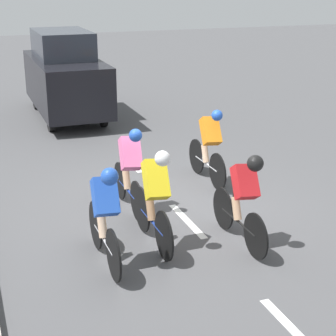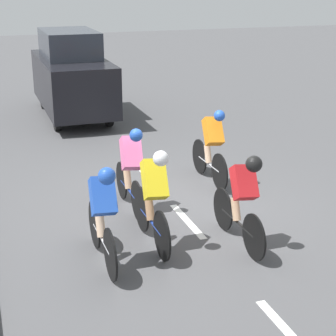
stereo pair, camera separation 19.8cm
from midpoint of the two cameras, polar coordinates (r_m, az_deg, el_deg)
ground_plane at (r=9.79m, az=-0.24°, el=-3.72°), size 60.00×60.00×0.00m
lane_stripe_near at (r=6.68m, az=11.93°, el=-15.99°), size 0.12×1.40×0.01m
lane_stripe_mid at (r=9.16m, az=1.34°, el=-5.37°), size 0.12×1.40×0.01m
lane_stripe_far at (r=11.99m, az=-4.31°, el=0.60°), size 0.12×1.40×0.01m
cyclist_blue at (r=7.57m, az=-7.16°, el=-4.54°), size 0.35×1.69×1.49m
cyclist_yellow at (r=8.03m, az=-2.06°, el=-2.84°), size 0.37×1.71×1.54m
cyclist_orange at (r=10.62m, az=3.68°, el=2.44°), size 0.36×1.68×1.47m
cyclist_pink at (r=9.31m, az=-4.51°, el=0.10°), size 0.37×1.67×1.49m
cyclist_red at (r=8.15m, az=6.99°, el=-2.84°), size 0.37×1.71×1.46m
support_car at (r=15.86m, az=-10.76°, el=9.22°), size 1.70×4.34×2.35m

